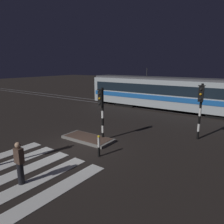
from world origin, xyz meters
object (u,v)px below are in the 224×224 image
at_px(traffic_light_corner_far_right, 201,103).
at_px(bollard_island_edge, 99,146).
at_px(pedestrian_waiting_at_kerb, 20,163).
at_px(traffic_light_median_centre, 102,106).
at_px(tram, 170,93).

distance_m(traffic_light_corner_far_right, bollard_island_edge, 6.62).
bearing_deg(bollard_island_edge, traffic_light_corner_far_right, 57.70).
height_order(traffic_light_corner_far_right, bollard_island_edge, traffic_light_corner_far_right).
bearing_deg(pedestrian_waiting_at_kerb, traffic_light_median_centre, 94.18).
distance_m(tram, pedestrian_waiting_at_kerb, 16.23).
distance_m(traffic_light_median_centre, bollard_island_edge, 2.80).
distance_m(tram, bollard_island_edge, 12.63).
xyz_separation_m(traffic_light_corner_far_right, tram, (-4.42, 7.13, -0.50)).
xyz_separation_m(pedestrian_waiting_at_kerb, bollard_island_edge, (0.89, 3.67, -0.32)).
xyz_separation_m(traffic_light_corner_far_right, bollard_island_edge, (-3.42, -5.41, -1.69)).
distance_m(traffic_light_corner_far_right, traffic_light_median_centre, 5.86).
height_order(traffic_light_median_centre, pedestrian_waiting_at_kerb, traffic_light_median_centre).
height_order(tram, bollard_island_edge, tram).
height_order(traffic_light_corner_far_right, traffic_light_median_centre, traffic_light_corner_far_right).
distance_m(traffic_light_median_centre, pedestrian_waiting_at_kerb, 5.75).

